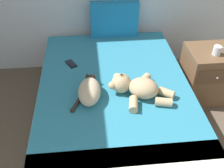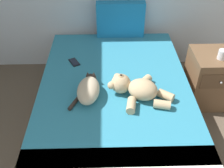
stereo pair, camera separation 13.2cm
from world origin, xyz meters
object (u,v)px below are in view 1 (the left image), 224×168
(cat, at_px, (89,90))
(cell_phone, at_px, (71,64))
(teddy_bear, at_px, (137,87))
(nightstand, at_px, (205,74))
(bed, at_px, (114,105))
(mug, at_px, (217,50))
(patterned_cushion, at_px, (114,19))

(cat, relative_size, cell_phone, 2.53)
(cell_phone, bearing_deg, teddy_bear, -42.30)
(cat, bearing_deg, nightstand, 20.31)
(bed, xyz_separation_m, nightstand, (1.03, 0.33, 0.05))
(cell_phone, xyz_separation_m, mug, (1.45, -0.12, 0.14))
(patterned_cushion, bearing_deg, teddy_bear, -85.72)
(cell_phone, relative_size, nightstand, 0.28)
(mug, bearing_deg, cell_phone, 175.18)
(teddy_bear, xyz_separation_m, mug, (0.87, 0.41, 0.07))
(bed, distance_m, mug, 1.15)
(cat, relative_size, nightstand, 0.70)
(cell_phone, distance_m, mug, 1.46)
(teddy_bear, height_order, nightstand, teddy_bear)
(bed, distance_m, teddy_bear, 0.40)
(bed, height_order, nightstand, nightstand)
(patterned_cushion, distance_m, cat, 1.14)
(bed, bearing_deg, cell_phone, 136.31)
(mug, bearing_deg, cat, -162.76)
(cat, bearing_deg, cell_phone, 108.47)
(cell_phone, bearing_deg, nightstand, -2.07)
(bed, distance_m, patterned_cushion, 1.06)
(patterned_cushion, height_order, mug, patterned_cushion)
(cell_phone, height_order, nightstand, nightstand)
(teddy_bear, distance_m, cell_phone, 0.79)
(teddy_bear, xyz_separation_m, cell_phone, (-0.58, 0.53, -0.07))
(cat, height_order, mug, mug)
(nightstand, bearing_deg, cell_phone, 177.93)
(cell_phone, distance_m, nightstand, 1.45)
(cell_phone, bearing_deg, patterned_cushion, 48.73)
(patterned_cushion, distance_m, nightstand, 1.19)
(cat, height_order, cell_phone, cat)
(patterned_cushion, xyz_separation_m, cell_phone, (-0.50, -0.57, -0.20))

